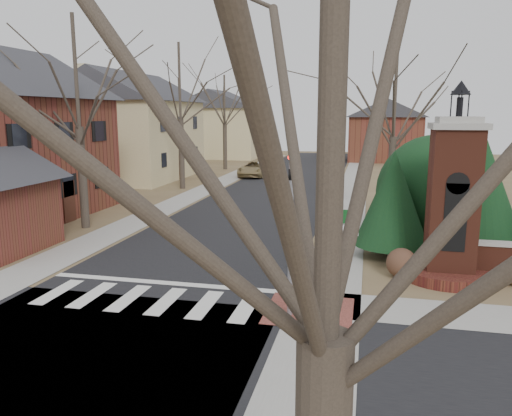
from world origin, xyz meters
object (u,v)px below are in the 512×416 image
(sign_post, at_px, (342,237))
(pickup_truck, at_px, (255,169))
(distant_car, at_px, (330,153))
(brick_gate_monument, at_px, (452,214))
(traffic_signal_pole, at_px, (291,224))

(sign_post, distance_m, pickup_truck, 29.51)
(sign_post, height_order, distant_car, sign_post)
(pickup_truck, bearing_deg, distant_car, 74.77)
(sign_post, xyz_separation_m, brick_gate_monument, (3.41, 3.01, 0.22))
(distant_car, bearing_deg, pickup_truck, 64.86)
(traffic_signal_pole, xyz_separation_m, sign_post, (1.29, 1.41, -0.64))
(pickup_truck, height_order, distant_car, distant_car)
(traffic_signal_pole, height_order, sign_post, traffic_signal_pole)
(pickup_truck, xyz_separation_m, distant_car, (5.25, 17.27, 0.09))
(distant_car, bearing_deg, brick_gate_monument, 91.36)
(traffic_signal_pole, bearing_deg, sign_post, 47.57)
(traffic_signal_pole, relative_size, distant_car, 0.98)
(traffic_signal_pole, xyz_separation_m, pickup_truck, (-7.70, 29.49, -1.92))
(traffic_signal_pole, height_order, distant_car, traffic_signal_pole)
(traffic_signal_pole, height_order, pickup_truck, traffic_signal_pole)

